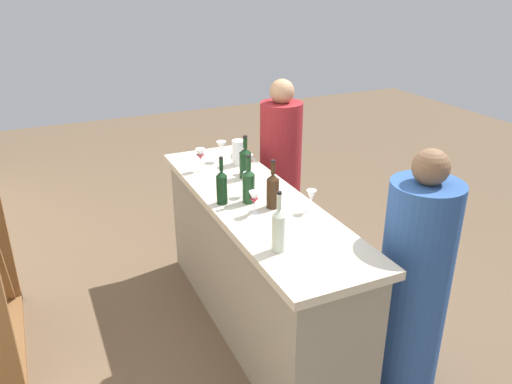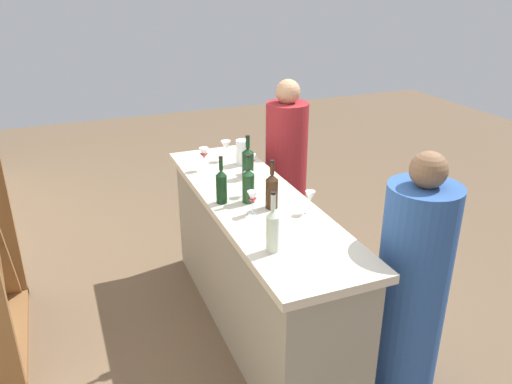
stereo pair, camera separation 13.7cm
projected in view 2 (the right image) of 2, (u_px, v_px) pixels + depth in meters
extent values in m
plane|color=brown|center=(256.00, 323.00, 3.67)|extent=(12.00, 12.00, 0.00)
cube|color=gray|center=(256.00, 268.00, 3.48)|extent=(2.09, 0.54, 0.93)
cube|color=beige|center=(256.00, 203.00, 3.29)|extent=(2.17, 0.62, 0.05)
cube|color=brown|center=(6.00, 338.00, 3.47)|extent=(1.16, 0.28, 0.06)
cylinder|color=#B7C6B2|center=(273.00, 234.00, 2.64)|extent=(0.07, 0.07, 0.20)
cone|color=#B7C6B2|center=(273.00, 213.00, 2.59)|extent=(0.07, 0.07, 0.04)
cylinder|color=#B7C6B2|center=(273.00, 202.00, 2.56)|extent=(0.03, 0.03, 0.08)
cylinder|color=black|center=(273.00, 193.00, 2.55)|extent=(0.03, 0.03, 0.01)
cylinder|color=#331E0F|center=(272.00, 194.00, 3.13)|extent=(0.08, 0.08, 0.18)
cone|color=#331E0F|center=(272.00, 177.00, 3.08)|extent=(0.08, 0.08, 0.04)
cylinder|color=#331E0F|center=(272.00, 168.00, 3.06)|extent=(0.03, 0.03, 0.08)
cylinder|color=black|center=(272.00, 161.00, 3.04)|extent=(0.03, 0.03, 0.01)
cylinder|color=#193D1E|center=(248.00, 188.00, 3.20)|extent=(0.08, 0.08, 0.19)
cone|color=#193D1E|center=(248.00, 172.00, 3.16)|extent=(0.08, 0.08, 0.04)
cylinder|color=#193D1E|center=(248.00, 163.00, 3.14)|extent=(0.03, 0.03, 0.08)
cylinder|color=black|center=(248.00, 156.00, 3.12)|extent=(0.03, 0.03, 0.01)
cylinder|color=black|center=(222.00, 189.00, 3.19)|extent=(0.07, 0.07, 0.18)
cone|color=black|center=(221.00, 173.00, 3.15)|extent=(0.07, 0.07, 0.04)
cylinder|color=black|center=(221.00, 164.00, 3.13)|extent=(0.02, 0.02, 0.08)
cylinder|color=black|center=(221.00, 157.00, 3.11)|extent=(0.03, 0.03, 0.01)
cylinder|color=black|center=(248.00, 165.00, 3.59)|extent=(0.08, 0.08, 0.18)
cone|color=black|center=(248.00, 150.00, 3.54)|extent=(0.08, 0.08, 0.04)
cylinder|color=black|center=(248.00, 143.00, 3.52)|extent=(0.03, 0.03, 0.08)
cylinder|color=black|center=(248.00, 136.00, 3.50)|extent=(0.03, 0.03, 0.01)
cylinder|color=white|center=(309.00, 212.00, 3.10)|extent=(0.06, 0.06, 0.00)
cylinder|color=white|center=(310.00, 207.00, 3.09)|extent=(0.01, 0.01, 0.06)
cone|color=white|center=(310.00, 197.00, 3.06)|extent=(0.06, 0.06, 0.07)
cylinder|color=white|center=(252.00, 172.00, 3.71)|extent=(0.07, 0.07, 0.00)
cylinder|color=white|center=(252.00, 167.00, 3.70)|extent=(0.01, 0.01, 0.07)
cone|color=white|center=(252.00, 159.00, 3.67)|extent=(0.06, 0.06, 0.07)
cone|color=maroon|center=(252.00, 162.00, 3.68)|extent=(0.05, 0.05, 0.02)
cylinder|color=white|center=(226.00, 160.00, 3.95)|extent=(0.07, 0.07, 0.00)
cylinder|color=white|center=(226.00, 155.00, 3.93)|extent=(0.01, 0.01, 0.08)
cone|color=white|center=(226.00, 145.00, 3.90)|extent=(0.08, 0.08, 0.07)
cylinder|color=white|center=(249.00, 194.00, 3.34)|extent=(0.06, 0.06, 0.00)
cylinder|color=white|center=(249.00, 190.00, 3.33)|extent=(0.01, 0.01, 0.06)
cone|color=white|center=(249.00, 179.00, 3.30)|extent=(0.06, 0.06, 0.09)
cylinder|color=white|center=(252.00, 214.00, 3.08)|extent=(0.06, 0.06, 0.00)
cylinder|color=white|center=(252.00, 208.00, 3.06)|extent=(0.01, 0.01, 0.07)
cone|color=white|center=(252.00, 197.00, 3.03)|extent=(0.06, 0.06, 0.08)
cone|color=maroon|center=(252.00, 201.00, 3.04)|extent=(0.05, 0.05, 0.03)
cylinder|color=white|center=(205.00, 169.00, 3.76)|extent=(0.06, 0.06, 0.00)
cylinder|color=white|center=(204.00, 164.00, 3.75)|extent=(0.01, 0.01, 0.08)
cone|color=white|center=(204.00, 153.00, 3.71)|extent=(0.07, 0.07, 0.08)
cone|color=maroon|center=(204.00, 156.00, 3.72)|extent=(0.06, 0.06, 0.03)
cylinder|color=silver|center=(243.00, 152.00, 3.84)|extent=(0.10, 0.10, 0.19)
cylinder|color=maroon|center=(286.00, 182.00, 4.32)|extent=(0.44, 0.44, 1.36)
sphere|color=tan|center=(288.00, 92.00, 4.01)|extent=(0.20, 0.20, 0.20)
cylinder|color=#284C8C|center=(411.00, 292.00, 2.90)|extent=(0.50, 0.50, 1.30)
sphere|color=brown|center=(429.00, 170.00, 2.60)|extent=(0.20, 0.20, 0.20)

